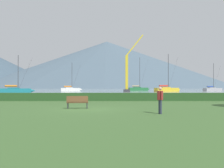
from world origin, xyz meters
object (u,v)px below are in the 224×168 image
sailboat_slip_1 (138,89)px  dock_crane (127,75)px  park_bench_near_path (77,102)px  sailboat_slip_3 (167,89)px  sailboat_slip_2 (213,89)px  sailboat_slip_6 (71,89)px  person_standing_walker (160,98)px  sailboat_slip_0 (16,90)px

sailboat_slip_1 → dock_crane: dock_crane is taller
park_bench_near_path → sailboat_slip_1: bearing=76.0°
sailboat_slip_3 → sailboat_slip_2: bearing=15.1°
sailboat_slip_6 → person_standing_walker: size_ratio=6.53×
park_bench_near_path → person_standing_walker: bearing=-38.5°
sailboat_slip_2 → park_bench_near_path: (-41.85, -76.32, -0.15)m
sailboat_slip_1 → sailboat_slip_6: sailboat_slip_1 is taller
dock_crane → sailboat_slip_2: bearing=25.6°
sailboat_slip_3 → sailboat_slip_6: bearing=142.5°
sailboat_slip_0 → dock_crane: bearing=9.8°
park_bench_near_path → person_standing_walker: 6.67m
sailboat_slip_3 → dock_crane: size_ratio=0.68×
sailboat_slip_3 → person_standing_walker: size_ratio=7.54×
sailboat_slip_6 → dock_crane: size_ratio=0.59×
sailboat_slip_0 → person_standing_walker: 55.77m
sailboat_slip_0 → dock_crane: size_ratio=0.53×
sailboat_slip_0 → sailboat_slip_3: size_ratio=0.78×
park_bench_near_path → sailboat_slip_6: bearing=94.9°
sailboat_slip_0 → person_standing_walker: bearing=-78.1°
sailboat_slip_6 → park_bench_near_path: (12.57, -76.23, -0.16)m
sailboat_slip_1 → person_standing_walker: bearing=-103.0°
sailboat_slip_1 → park_bench_near_path: bearing=-106.9°
sailboat_slip_0 → sailboat_slip_1: bearing=31.1°
sailboat_slip_3 → park_bench_near_path: 66.98m
park_bench_near_path → sailboat_slip_0: bearing=111.2°
sailboat_slip_2 → person_standing_walker: (-36.34, -80.05, 0.29)m
sailboat_slip_0 → sailboat_slip_6: 32.52m
sailboat_slip_1 → park_bench_near_path: size_ratio=8.53×
sailboat_slip_1 → sailboat_slip_2: bearing=-25.8°
park_bench_near_path → dock_crane: bearing=78.0°
sailboat_slip_0 → sailboat_slip_3: bearing=6.1°
sailboat_slip_6 → sailboat_slip_3: bearing=-34.8°
sailboat_slip_2 → dock_crane: size_ratio=0.58×
person_standing_walker → dock_crane: size_ratio=0.09×
sailboat_slip_3 → dock_crane: dock_crane is taller
sailboat_slip_1 → sailboat_slip_3: size_ratio=1.12×
sailboat_slip_1 → person_standing_walker: sailboat_slip_1 is taller
sailboat_slip_0 → dock_crane: 33.59m
sailboat_slip_2 → dock_crane: dock_crane is taller
sailboat_slip_0 → sailboat_slip_6: sailboat_slip_6 is taller
sailboat_slip_0 → sailboat_slip_2: size_ratio=0.92×
sailboat_slip_2 → sailboat_slip_3: (-20.51, -12.84, 0.09)m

